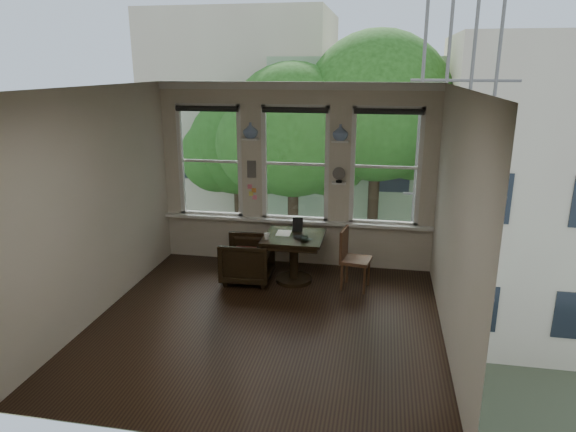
% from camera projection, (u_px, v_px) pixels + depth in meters
% --- Properties ---
extents(ground, '(4.50, 4.50, 0.00)m').
position_uv_depth(ground, '(266.00, 322.00, 6.73)').
color(ground, black).
rests_on(ground, ground).
extents(ceiling, '(4.50, 4.50, 0.00)m').
position_uv_depth(ceiling, '(263.00, 87.00, 5.89)').
color(ceiling, silver).
rests_on(ceiling, ground).
extents(wall_back, '(4.50, 0.00, 4.50)m').
position_uv_depth(wall_back, '(296.00, 176.00, 8.43)').
color(wall_back, beige).
rests_on(wall_back, ground).
extents(wall_front, '(4.50, 0.00, 4.50)m').
position_uv_depth(wall_front, '(203.00, 287.00, 4.18)').
color(wall_front, beige).
rests_on(wall_front, ground).
extents(wall_left, '(0.00, 4.50, 4.50)m').
position_uv_depth(wall_left, '(97.00, 204.00, 6.70)').
color(wall_left, beige).
rests_on(wall_left, ground).
extents(wall_right, '(0.00, 4.50, 4.50)m').
position_uv_depth(wall_right, '(455.00, 222.00, 5.91)').
color(wall_right, beige).
rests_on(wall_right, ground).
extents(window_left, '(1.10, 0.12, 1.90)m').
position_uv_depth(window_left, '(211.00, 161.00, 8.63)').
color(window_left, white).
rests_on(window_left, ground).
extents(window_center, '(1.10, 0.12, 1.90)m').
position_uv_depth(window_center, '(296.00, 164.00, 8.37)').
color(window_center, white).
rests_on(window_center, ground).
extents(window_right, '(1.10, 0.12, 1.90)m').
position_uv_depth(window_right, '(386.00, 167.00, 8.12)').
color(window_right, white).
rests_on(window_right, ground).
extents(shelf_left, '(0.26, 0.16, 0.03)m').
position_uv_depth(shelf_left, '(251.00, 139.00, 8.29)').
color(shelf_left, white).
rests_on(shelf_left, ground).
extents(shelf_right, '(0.26, 0.16, 0.03)m').
position_uv_depth(shelf_right, '(340.00, 141.00, 8.04)').
color(shelf_right, white).
rests_on(shelf_right, ground).
extents(intercom, '(0.14, 0.06, 0.28)m').
position_uv_depth(intercom, '(252.00, 169.00, 8.46)').
color(intercom, '#59544F').
rests_on(intercom, ground).
extents(sticky_notes, '(0.16, 0.01, 0.24)m').
position_uv_depth(sticky_notes, '(252.00, 190.00, 8.57)').
color(sticky_notes, pink).
rests_on(sticky_notes, ground).
extents(desk_fan, '(0.20, 0.20, 0.24)m').
position_uv_depth(desk_fan, '(339.00, 177.00, 8.18)').
color(desk_fan, '#59544F').
rests_on(desk_fan, ground).
extents(vase_left, '(0.24, 0.24, 0.25)m').
position_uv_depth(vase_left, '(250.00, 130.00, 8.26)').
color(vase_left, white).
rests_on(vase_left, shelf_left).
extents(vase_right, '(0.24, 0.24, 0.25)m').
position_uv_depth(vase_right, '(340.00, 132.00, 8.00)').
color(vase_right, white).
rests_on(vase_right, shelf_right).
extents(table, '(0.90, 0.90, 0.75)m').
position_uv_depth(table, '(294.00, 259.00, 7.92)').
color(table, black).
rests_on(table, ground).
extents(armchair_left, '(0.80, 0.78, 0.70)m').
position_uv_depth(armchair_left, '(247.00, 259.00, 7.96)').
color(armchair_left, black).
rests_on(armchair_left, ground).
extents(cushion_red, '(0.45, 0.45, 0.06)m').
position_uv_depth(cushion_red, '(247.00, 253.00, 7.93)').
color(cushion_red, maroon).
rests_on(cushion_red, armchair_left).
extents(side_chair_right, '(0.48, 0.48, 0.92)m').
position_uv_depth(side_chair_right, '(356.00, 260.00, 7.65)').
color(side_chair_right, '#442C18').
rests_on(side_chair_right, ground).
extents(laptop, '(0.36, 0.34, 0.02)m').
position_uv_depth(laptop, '(300.00, 239.00, 7.63)').
color(laptop, black).
rests_on(laptop, table).
extents(mug, '(0.12, 0.12, 0.09)m').
position_uv_depth(mug, '(267.00, 236.00, 7.65)').
color(mug, white).
rests_on(mug, table).
extents(drinking_glass, '(0.15, 0.15, 0.10)m').
position_uv_depth(drinking_glass, '(304.00, 238.00, 7.54)').
color(drinking_glass, white).
rests_on(drinking_glass, table).
extents(tablet, '(0.17, 0.09, 0.22)m').
position_uv_depth(tablet, '(298.00, 225.00, 7.99)').
color(tablet, black).
rests_on(tablet, table).
extents(papers, '(0.23, 0.31, 0.00)m').
position_uv_depth(papers, '(284.00, 233.00, 7.93)').
color(papers, silver).
rests_on(papers, table).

